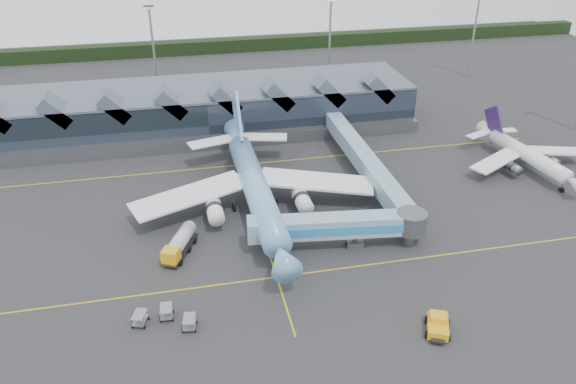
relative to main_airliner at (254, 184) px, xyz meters
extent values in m
plane|color=#2A2A2D|center=(-0.12, -11.50, -4.49)|extent=(260.00, 260.00, 0.00)
cube|color=gold|center=(-0.12, -19.50, -4.49)|extent=(120.00, 0.25, 0.01)
cube|color=gold|center=(-0.12, 16.50, -4.49)|extent=(120.00, 0.25, 0.01)
cube|color=gold|center=(-0.12, -1.50, -4.49)|extent=(0.25, 60.00, 0.01)
cube|color=black|center=(-0.12, 98.50, -2.49)|extent=(260.00, 4.00, 4.00)
cube|color=black|center=(-5.12, 36.50, 0.01)|extent=(90.00, 20.00, 9.00)
cube|color=#4F5B6A|center=(-5.12, 36.50, 4.71)|extent=(90.00, 20.00, 0.60)
cube|color=#5B5D63|center=(-5.12, 25.50, -3.19)|extent=(90.00, 2.50, 2.60)
cube|color=#4F5B6A|center=(-34.12, 29.50, 4.81)|extent=(6.43, 6.00, 6.43)
cube|color=#4F5B6A|center=(-23.12, 29.50, 4.81)|extent=(6.43, 6.00, 6.43)
cube|color=#4F5B6A|center=(-12.12, 29.50, 4.81)|extent=(6.43, 6.00, 6.43)
cube|color=#4F5B6A|center=(-1.12, 29.50, 4.81)|extent=(6.43, 6.00, 6.43)
cube|color=#4F5B6A|center=(9.88, 29.50, 4.81)|extent=(6.43, 6.00, 6.43)
cube|color=#4F5B6A|center=(20.88, 29.50, 4.81)|extent=(6.43, 6.00, 6.43)
cube|color=#4F5B6A|center=(31.88, 29.50, 4.81)|extent=(6.43, 6.00, 6.43)
cylinder|color=gray|center=(-15.12, 60.50, 6.51)|extent=(0.56, 0.56, 22.00)
cube|color=#5B5D63|center=(-15.12, 60.50, 17.51)|extent=(2.40, 0.50, 0.90)
cylinder|color=gray|center=(29.88, 60.50, 6.51)|extent=(0.56, 0.56, 22.00)
cube|color=#5B5D63|center=(29.88, 60.50, 17.51)|extent=(2.40, 0.50, 0.90)
cylinder|color=gray|center=(69.88, 58.50, 6.51)|extent=(0.56, 0.56, 22.00)
cylinder|color=#5E92BF|center=(0.02, -1.55, 0.02)|extent=(4.71, 33.95, 4.18)
cone|color=#5E92BF|center=(0.33, -21.40, 0.02)|extent=(4.27, 5.87, 4.18)
cube|color=black|center=(0.35, -22.12, 0.90)|extent=(1.59, 0.36, 0.48)
cone|color=#5E92BF|center=(-0.30, 19.26, 0.33)|extent=(4.30, 7.81, 4.18)
cube|color=white|center=(-10.69, -0.31, -0.71)|extent=(20.02, 12.11, 1.38)
cube|color=white|center=(10.70, 0.03, -0.71)|extent=(20.02, 11.61, 1.38)
cylinder|color=white|center=(-7.07, -4.08, -1.76)|extent=(2.68, 5.85, 2.59)
cylinder|color=white|center=(7.19, -3.86, -1.76)|extent=(2.68, 5.85, 2.59)
cube|color=#5E92BF|center=(-0.27, 17.33, 4.69)|extent=(0.66, 10.71, 11.52)
cube|color=white|center=(-5.43, 17.73, 0.33)|extent=(9.29, 5.52, 0.28)
cube|color=white|center=(4.87, 17.89, 0.33)|extent=(9.26, 5.28, 0.28)
cylinder|color=#5B5D63|center=(0.27, -17.52, -3.28)|extent=(0.31, 0.31, 2.42)
cylinder|color=#5B5D63|center=(-3.55, -0.15, -3.28)|extent=(0.31, 0.31, 2.42)
cylinder|color=#5B5D63|center=(3.55, -0.04, -3.28)|extent=(0.31, 0.31, 2.42)
cylinder|color=black|center=(0.27, -17.52, -4.06)|extent=(0.52, 1.56, 1.55)
cylinder|color=white|center=(52.77, 3.00, -1.48)|extent=(5.50, 19.74, 2.79)
cone|color=white|center=(54.37, -8.33, -1.48)|extent=(3.23, 3.71, 2.79)
cone|color=white|center=(51.09, 14.88, -1.27)|extent=(3.39, 4.81, 2.79)
cube|color=white|center=(46.18, 2.97, -1.97)|extent=(12.03, 8.36, 0.93)
cube|color=white|center=(59.11, 4.80, -1.97)|extent=(12.06, 5.58, 0.93)
cylinder|color=#5B5D63|center=(48.66, 1.01, -2.67)|extent=(2.18, 3.56, 1.73)
cylinder|color=#5B5D63|center=(57.28, 2.22, -2.67)|extent=(2.18, 3.56, 1.73)
cube|color=#311B52|center=(51.25, 13.77, 1.31)|extent=(1.29, 6.27, 6.80)
cube|color=white|center=(48.10, 13.61, -1.27)|extent=(5.67, 3.81, 0.23)
cube|color=white|center=(54.32, 14.49, -1.27)|extent=(5.50, 2.49, 0.23)
cylinder|color=#5B5D63|center=(54.06, -6.12, -3.69)|extent=(0.26, 0.26, 1.62)
cylinder|color=#5B5D63|center=(50.31, 3.49, -3.69)|extent=(0.26, 0.26, 1.62)
cylinder|color=#5B5D63|center=(55.00, 4.16, -3.69)|extent=(0.26, 0.26, 1.62)
cylinder|color=black|center=(54.06, -6.12, -4.20)|extent=(0.56, 1.08, 1.03)
cube|color=#75A5C4|center=(9.77, -14.00, -0.75)|extent=(21.25, 5.69, 3.05)
cube|color=#2882C9|center=(9.57, -15.62, -0.75)|extent=(20.88, 2.69, 1.26)
cube|color=#75A5C4|center=(-1.71, -12.59, -0.75)|extent=(3.12, 3.67, 3.15)
cylinder|color=#5B5D63|center=(12.90, -14.38, -2.62)|extent=(0.74, 0.74, 3.75)
cube|color=#5B5D63|center=(12.90, -14.38, -4.02)|extent=(2.76, 2.39, 0.95)
cylinder|color=black|center=(11.85, -14.25, -4.13)|extent=(0.53, 0.99, 0.95)
cylinder|color=black|center=(13.94, -14.51, -4.13)|extent=(0.53, 0.99, 0.95)
cylinder|color=#5B5D63|center=(21.25, -15.41, -0.75)|extent=(4.63, 4.63, 3.15)
cylinder|color=#5B5D63|center=(21.25, -15.41, -2.62)|extent=(1.89, 1.89, 3.75)
cube|color=black|center=(-12.94, -10.81, -3.78)|extent=(5.67, 8.77, 0.48)
cube|color=gold|center=(-14.29, -13.76, -2.77)|extent=(2.96, 2.87, 2.10)
cube|color=black|center=(-14.61, -14.46, -2.30)|extent=(1.97, 1.01, 0.96)
cylinder|color=#B2B2B6|center=(-12.46, -9.77, -2.49)|extent=(4.31, 5.95, 2.20)
sphere|color=#B2B2B6|center=(-11.31, -7.25, -2.49)|extent=(2.10, 2.10, 2.10)
sphere|color=#B2B2B6|center=(-13.62, -12.29, -2.49)|extent=(2.10, 2.10, 2.10)
cylinder|color=black|center=(-15.22, -12.92, -4.02)|extent=(0.70, 1.01, 0.96)
cylinder|color=black|center=(-13.05, -13.91, -4.02)|extent=(0.70, 1.01, 0.96)
cylinder|color=black|center=(-13.82, -9.88, -4.02)|extent=(0.70, 1.01, 0.96)
cylinder|color=black|center=(-11.65, -10.87, -4.02)|extent=(0.70, 1.01, 0.96)
cylinder|color=black|center=(-12.83, -7.71, -4.02)|extent=(0.70, 1.01, 0.96)
cylinder|color=black|center=(-10.66, -8.70, -4.02)|extent=(0.70, 1.01, 0.96)
cube|color=gold|center=(17.07, -34.17, -3.70)|extent=(3.91, 4.72, 1.13)
cube|color=gold|center=(17.34, -33.55, -2.86)|extent=(2.59, 2.47, 0.79)
cube|color=black|center=(16.21, -36.14, -3.98)|extent=(1.81, 1.46, 0.34)
cylinder|color=black|center=(15.34, -34.89, -4.04)|extent=(0.67, 0.96, 0.90)
cylinder|color=black|center=(17.72, -35.94, -4.04)|extent=(0.67, 0.96, 0.90)
cylinder|color=black|center=(16.43, -32.41, -4.04)|extent=(0.67, 0.96, 0.90)
cylinder|color=black|center=(18.81, -33.45, -4.04)|extent=(0.67, 0.96, 0.90)
cube|color=gray|center=(-15.29, -24.64, -3.92)|extent=(1.60, 2.37, 0.16)
cube|color=gray|center=(-15.29, -24.64, -2.94)|extent=(1.60, 2.37, 0.08)
cylinder|color=black|center=(-14.46, -23.86, -4.31)|extent=(0.15, 0.38, 0.37)
cube|color=gray|center=(-12.56, -27.19, -3.92)|extent=(1.81, 2.49, 0.16)
cube|color=gray|center=(-12.56, -27.19, -2.94)|extent=(1.81, 2.49, 0.08)
cylinder|color=black|center=(-11.66, -26.50, -4.31)|extent=(0.18, 0.39, 0.37)
cube|color=gray|center=(-18.53, -25.15, -3.92)|extent=(2.09, 2.62, 0.16)
cube|color=gray|center=(-18.53, -25.15, -2.94)|extent=(2.09, 2.62, 0.08)
cylinder|color=black|center=(-17.53, -24.60, -4.31)|extent=(0.23, 0.39, 0.37)
camera|label=1|loc=(-11.73, -80.93, 44.05)|focal=35.00mm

